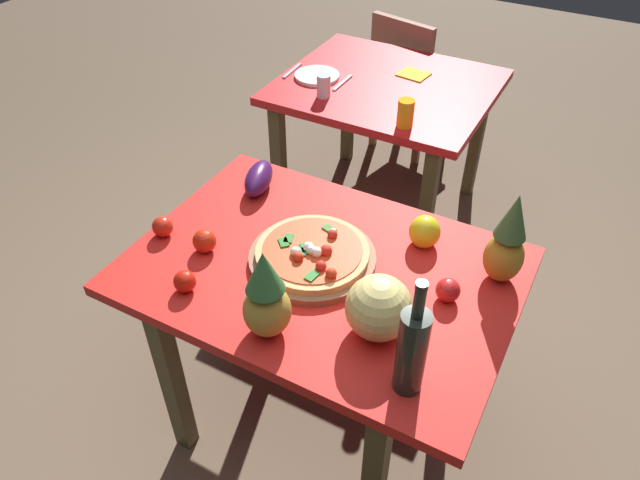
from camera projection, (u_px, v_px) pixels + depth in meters
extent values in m
plane|color=brown|center=(322.00, 406.00, 2.35)|extent=(10.00, 10.00, 0.00)
cube|color=brown|center=(173.00, 383.00, 2.01)|extent=(0.06, 0.06, 0.72)
cube|color=brown|center=(286.00, 254.00, 2.51)|extent=(0.06, 0.06, 0.72)
cube|color=brown|center=(456.00, 317.00, 2.24)|extent=(0.06, 0.06, 0.72)
cube|color=red|center=(322.00, 271.00, 1.88)|extent=(1.19, 0.85, 0.04)
cube|color=brown|center=(279.00, 171.00, 2.99)|extent=(0.06, 0.06, 0.72)
cube|color=brown|center=(425.00, 216.00, 2.70)|extent=(0.06, 0.06, 0.72)
cube|color=brown|center=(348.00, 106.00, 3.51)|extent=(0.06, 0.06, 0.72)
cube|color=brown|center=(477.00, 138.00, 3.22)|extent=(0.06, 0.06, 0.72)
cube|color=red|center=(387.00, 87.00, 2.86)|extent=(0.99, 0.88, 0.04)
cube|color=#8A5E42|center=(448.00, 113.00, 3.75)|extent=(0.04, 0.04, 0.41)
cube|color=#8A5E42|center=(405.00, 97.00, 3.92)|extent=(0.04, 0.04, 0.41)
cube|color=#8A5E42|center=(418.00, 133.00, 3.56)|extent=(0.04, 0.04, 0.41)
cube|color=#8A5E42|center=(374.00, 116.00, 3.73)|extent=(0.04, 0.04, 0.41)
cube|color=#8A5E42|center=(415.00, 81.00, 3.60)|extent=(0.48, 0.48, 0.04)
cube|color=#8D5C48|center=(401.00, 55.00, 3.35)|extent=(0.40, 0.13, 0.40)
cylinder|color=#8A5E42|center=(312.00, 258.00, 1.88)|extent=(0.40, 0.40, 0.02)
cylinder|color=#E2A666|center=(312.00, 252.00, 1.86)|extent=(0.36, 0.36, 0.02)
cylinder|color=#C9431D|center=(312.00, 249.00, 1.85)|extent=(0.32, 0.32, 0.00)
sphere|color=red|center=(321.00, 266.00, 1.78)|extent=(0.03, 0.03, 0.03)
sphere|color=red|center=(326.00, 251.00, 1.83)|extent=(0.04, 0.04, 0.04)
sphere|color=red|center=(331.00, 274.00, 1.75)|extent=(0.03, 0.03, 0.03)
sphere|color=red|center=(333.00, 234.00, 1.89)|extent=(0.03, 0.03, 0.03)
sphere|color=red|center=(298.00, 257.00, 1.81)|extent=(0.03, 0.03, 0.03)
cube|color=#327339|center=(302.00, 251.00, 1.84)|extent=(0.05, 0.03, 0.00)
cube|color=#357327|center=(329.00, 229.00, 1.92)|extent=(0.05, 0.04, 0.00)
cube|color=#297629|center=(312.00, 276.00, 1.75)|extent=(0.03, 0.05, 0.00)
cube|color=#2D7427|center=(289.00, 238.00, 1.88)|extent=(0.04, 0.05, 0.00)
cube|color=#2A6F2A|center=(305.00, 248.00, 1.85)|extent=(0.05, 0.05, 0.00)
cube|color=#247421|center=(284.00, 242.00, 1.87)|extent=(0.05, 0.05, 0.00)
sphere|color=white|center=(333.00, 232.00, 1.90)|extent=(0.02, 0.02, 0.02)
sphere|color=white|center=(295.00, 252.00, 1.83)|extent=(0.03, 0.03, 0.03)
sphere|color=white|center=(317.00, 252.00, 1.82)|extent=(0.03, 0.03, 0.03)
sphere|color=silver|center=(311.00, 250.00, 1.83)|extent=(0.03, 0.03, 0.03)
sphere|color=white|center=(308.00, 247.00, 1.84)|extent=(0.03, 0.03, 0.03)
cylinder|color=black|center=(411.00, 353.00, 1.44)|extent=(0.08, 0.08, 0.26)
cylinder|color=black|center=(419.00, 303.00, 1.33)|extent=(0.03, 0.03, 0.09)
cylinder|color=black|center=(422.00, 286.00, 1.29)|extent=(0.03, 0.03, 0.02)
ellipsoid|color=#B38126|center=(503.00, 257.00, 1.77)|extent=(0.12, 0.12, 0.17)
cone|color=#3A5F30|center=(515.00, 216.00, 1.67)|extent=(0.09, 0.09, 0.14)
ellipsoid|color=#B39134|center=(267.00, 310.00, 1.61)|extent=(0.13, 0.13, 0.16)
cone|color=#316B34|center=(264.00, 271.00, 1.52)|extent=(0.11, 0.11, 0.13)
sphere|color=#DDCA74|center=(379.00, 308.00, 1.60)|extent=(0.19, 0.19, 0.19)
ellipsoid|color=yellow|center=(425.00, 232.00, 1.91)|extent=(0.10, 0.10, 0.11)
ellipsoid|color=#3D144C|center=(259.00, 178.00, 2.16)|extent=(0.15, 0.22, 0.09)
sphere|color=red|center=(204.00, 241.00, 1.90)|extent=(0.08, 0.08, 0.08)
sphere|color=red|center=(163.00, 227.00, 1.96)|extent=(0.07, 0.07, 0.07)
sphere|color=red|center=(185.00, 281.00, 1.76)|extent=(0.07, 0.07, 0.07)
sphere|color=red|center=(448.00, 290.00, 1.73)|extent=(0.07, 0.07, 0.07)
cylinder|color=#EFA71B|center=(406.00, 113.00, 2.50)|extent=(0.07, 0.07, 0.12)
cylinder|color=silver|center=(324.00, 86.00, 2.71)|extent=(0.06, 0.06, 0.10)
cylinder|color=white|center=(317.00, 76.00, 2.89)|extent=(0.22, 0.22, 0.02)
cube|color=silver|center=(292.00, 71.00, 2.94)|extent=(0.02, 0.18, 0.01)
cube|color=silver|center=(343.00, 83.00, 2.84)|extent=(0.02, 0.18, 0.01)
cube|color=yellow|center=(413.00, 74.00, 2.91)|extent=(0.16, 0.14, 0.01)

